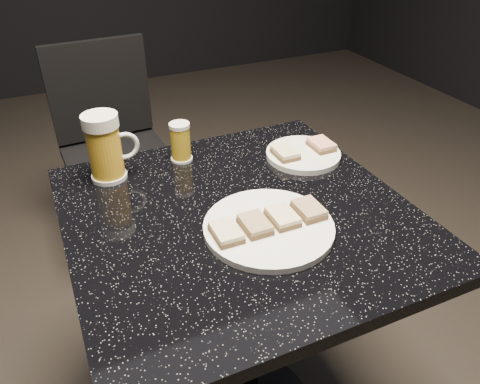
# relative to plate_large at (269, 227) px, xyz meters

# --- Properties ---
(plate_large) EXTENTS (0.26, 0.26, 0.01)m
(plate_large) POSITION_rel_plate_large_xyz_m (0.00, 0.00, 0.00)
(plate_large) COLOR white
(plate_large) RESTS_ON table
(plate_small) EXTENTS (0.19, 0.19, 0.01)m
(plate_small) POSITION_rel_plate_large_xyz_m (0.22, 0.23, 0.00)
(plate_small) COLOR white
(plate_small) RESTS_ON table
(table) EXTENTS (0.70, 0.70, 0.75)m
(table) POSITION_rel_plate_large_xyz_m (-0.03, 0.08, -0.25)
(table) COLOR black
(table) RESTS_ON floor
(beer_mug) EXTENTS (0.12, 0.08, 0.16)m
(beer_mug) POSITION_rel_plate_large_xyz_m (-0.24, 0.33, 0.07)
(beer_mug) COLOR silver
(beer_mug) RESTS_ON table
(beer_tumbler) EXTENTS (0.05, 0.05, 0.10)m
(beer_tumbler) POSITION_rel_plate_large_xyz_m (-0.07, 0.34, 0.04)
(beer_tumbler) COLOR silver
(beer_tumbler) RESTS_ON table
(chair) EXTENTS (0.40, 0.40, 0.86)m
(chair) POSITION_rel_plate_large_xyz_m (-0.14, 1.02, -0.26)
(chair) COLOR black
(chair) RESTS_ON floor
(canapes_on_plate_large) EXTENTS (0.23, 0.07, 0.02)m
(canapes_on_plate_large) POSITION_rel_plate_large_xyz_m (-0.00, -0.00, 0.02)
(canapes_on_plate_large) COLOR #4C3521
(canapes_on_plate_large) RESTS_ON plate_large
(canapes_on_plate_small) EXTENTS (0.15, 0.07, 0.02)m
(canapes_on_plate_small) POSITION_rel_plate_large_xyz_m (0.22, 0.23, 0.02)
(canapes_on_plate_small) COLOR #4C3521
(canapes_on_plate_small) RESTS_ON plate_small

